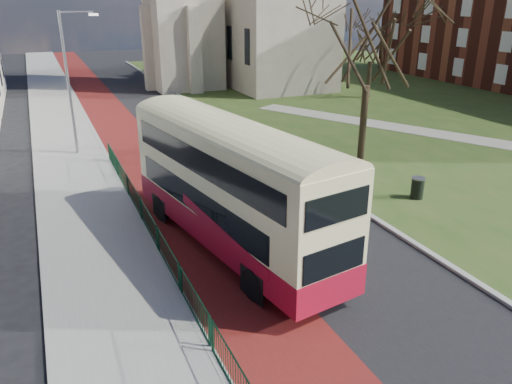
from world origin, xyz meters
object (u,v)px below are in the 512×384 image
winter_tree_far (373,32)px  bus (230,181)px  winter_tree_near (371,22)px  litter_bin (417,188)px  streetlamp (70,76)px

winter_tree_far → bus: bearing=-134.6°
winter_tree_near → winter_tree_far: (11.31, 15.24, -1.68)m
winter_tree_near → litter_bin: (-1.12, -6.13, -7.01)m
streetlamp → winter_tree_far: size_ratio=0.95×
winter_tree_far → litter_bin: winter_tree_far is taller
winter_tree_far → streetlamp: bearing=-163.6°
winter_tree_near → streetlamp: bearing=152.9°
litter_bin → streetlamp: bearing=135.0°
streetlamp → winter_tree_near: winter_tree_near is taller
litter_bin → winter_tree_far: bearing=59.8°
bus → winter_tree_near: bearing=23.9°
streetlamp → litter_bin: streetlamp is taller
winter_tree_far → litter_bin: bearing=-120.2°
streetlamp → litter_bin: 19.77m
streetlamp → bus: size_ratio=0.70×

